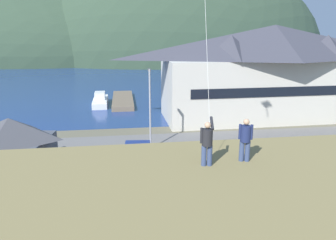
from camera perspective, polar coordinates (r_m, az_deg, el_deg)
ground_plane at (r=22.42m, az=6.30°, el=-14.17°), size 600.00×600.00×0.00m
parking_lot_pad at (r=26.75m, az=3.68°, el=-8.90°), size 40.00×20.00×0.10m
bay_water at (r=79.80m, az=-4.23°, el=7.33°), size 360.00×84.00×0.03m
far_hill_west_ridge at (r=142.79m, az=-20.58°, el=9.91°), size 127.63×71.25×55.61m
far_hill_east_peak at (r=137.63m, az=-14.98°, el=10.19°), size 101.27×48.90×62.36m
far_hill_center_saddle at (r=133.79m, az=2.23°, el=10.55°), size 115.01×71.80×78.81m
harbor_lodge at (r=44.01m, az=17.87°, el=8.36°), size 29.33×10.48×11.80m
storage_shed_near_lot at (r=27.54m, az=-25.76°, el=-4.30°), size 6.45×6.12×4.77m
wharf_dock at (r=52.69m, az=-7.94°, el=3.48°), size 3.20×13.16×0.70m
moored_boat_wharfside at (r=50.98m, az=-11.79°, el=3.33°), size 2.23×6.76×2.16m
parked_car_front_row_end at (r=22.32m, az=-6.61°, el=-11.22°), size 4.31×2.28×1.82m
parked_car_mid_row_near at (r=29.00m, az=17.16°, el=-5.45°), size 4.21×2.08×1.82m
parked_car_mid_row_far at (r=27.75m, az=-5.14°, el=-5.74°), size 4.35×2.37×1.82m
parked_car_mid_row_center at (r=27.14m, az=7.64°, el=-6.31°), size 4.29×2.23×1.82m
parking_light_pole at (r=30.25m, az=-3.19°, el=2.76°), size 0.24×0.78×7.60m
person_kite_flyer at (r=12.39m, az=6.89°, el=-3.86°), size 0.56×0.64×1.86m
person_companion at (r=13.09m, az=13.42°, el=-3.20°), size 0.53×0.40×1.74m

